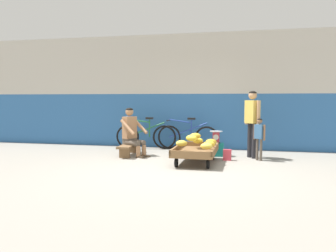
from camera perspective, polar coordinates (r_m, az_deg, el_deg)
ground_plane at (r=6.29m, az=1.44°, el=-7.77°), size 80.00×80.00×0.00m
back_wall at (r=9.23m, az=5.15°, el=5.91°), size 16.00×0.30×3.11m
banana_cart at (r=7.08m, az=4.77°, el=-4.41°), size 0.86×1.45×0.36m
banana_pile at (r=7.05m, az=5.32°, el=-2.63°), size 0.88×1.05×0.26m
low_bench at (r=8.08m, az=-6.56°, el=-3.58°), size 0.32×1.10×0.27m
vendor_seated at (r=7.97m, az=-6.16°, el=-1.02°), size 0.74×0.65×1.14m
plastic_crate at (r=8.04m, az=8.19°, el=-3.99°), size 0.36×0.28×0.30m
weighing_scale at (r=8.00m, az=8.22°, el=-1.85°), size 0.30×0.30×0.29m
bicycle_near_left at (r=9.08m, az=-3.83°, el=-1.67°), size 1.66×0.48×0.86m
bicycle_far_left at (r=8.88m, az=3.36°, el=-1.81°), size 1.66×0.48×0.86m
customer_adult at (r=7.84m, az=14.21°, el=1.58°), size 0.35×0.41×1.53m
customer_child at (r=7.57m, az=15.35°, el=-1.42°), size 0.24×0.21×0.93m
shopping_bag at (r=7.50m, az=10.09°, el=-4.88°), size 0.18×0.12×0.24m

